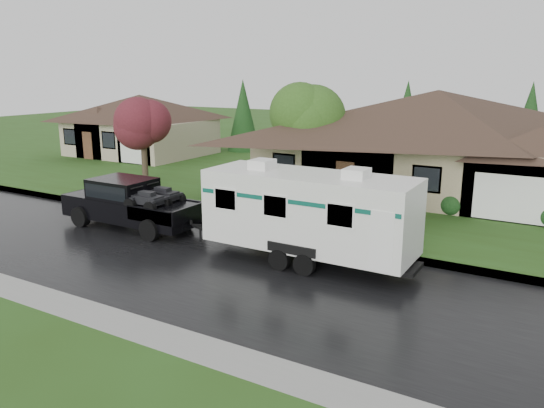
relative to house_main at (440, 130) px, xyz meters
The scene contains 11 objects.
ground 14.48m from the house_main, 99.41° to the right, with size 140.00×140.00×0.00m, color #2A4B17.
road 16.40m from the house_main, 98.24° to the right, with size 140.00×8.00×0.01m, color black.
curb 12.32m from the house_main, 101.19° to the right, with size 140.00×0.50×0.15m, color gray.
lawn 4.36m from the house_main, 153.11° to the left, with size 140.00×26.00×0.15m, color #2A4B17.
house_main is the anchor object (origin of this frame).
house_far 24.17m from the house_main, behind, with size 10.80×8.64×5.80m.
tree_left_green 7.63m from the house_main, 142.83° to the right, with size 3.60×3.60×5.96m.
tree_red 17.45m from the house_main, 160.64° to the right, with size 2.98×2.98×4.94m.
shrub_row 5.42m from the house_main, 93.69° to the right, with size 13.60×1.00×1.00m.
pickup_truck 17.03m from the house_main, 126.95° to the right, with size 6.47×2.46×2.16m.
travel_trailer 13.64m from the house_main, 95.57° to the right, with size 7.98×2.80×3.58m.
Camera 1 is at (9.00, -15.98, 6.66)m, focal length 35.00 mm.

